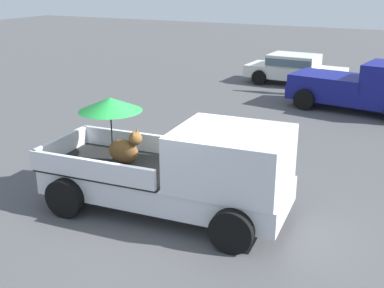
# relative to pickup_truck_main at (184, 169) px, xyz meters

# --- Properties ---
(ground_plane) EXTENTS (80.00, 80.00, 0.00)m
(ground_plane) POSITION_rel_pickup_truck_main_xyz_m (-0.42, -0.04, -0.98)
(ground_plane) COLOR #4C4C4F
(pickup_truck_main) EXTENTS (5.18, 2.55, 2.24)m
(pickup_truck_main) POSITION_rel_pickup_truck_main_xyz_m (0.00, 0.00, 0.00)
(pickup_truck_main) COLOR black
(pickup_truck_main) RESTS_ON ground
(pickup_truck_far) EXTENTS (5.02, 2.73, 1.80)m
(pickup_truck_far) POSITION_rel_pickup_truck_main_xyz_m (2.02, 9.90, -0.10)
(pickup_truck_far) COLOR black
(pickup_truck_far) RESTS_ON ground
(parked_sedan_near) EXTENTS (4.38, 2.14, 1.33)m
(parked_sedan_near) POSITION_rel_pickup_truck_main_xyz_m (-1.44, 13.38, -0.23)
(parked_sedan_near) COLOR black
(parked_sedan_near) RESTS_ON ground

